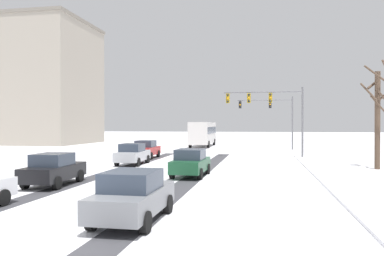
{
  "coord_description": "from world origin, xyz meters",
  "views": [
    {
      "loc": [
        5.47,
        -9.61,
        3.08
      ],
      "look_at": [
        0.0,
        20.02,
        2.8
      ],
      "focal_mm": 35.86,
      "sensor_mm": 36.0,
      "label": 1
    }
  ],
  "objects_px": {
    "car_black_fourth": "(54,169)",
    "car_red_lead": "(146,149)",
    "bare_tree_sidewalk_mid": "(377,115)",
    "office_building_far_left_block": "(5,84)",
    "traffic_signal_far_right": "(273,112)",
    "car_grey_sixth": "(133,196)",
    "car_dark_green_third": "(191,163)",
    "bus_oncoming": "(203,132)",
    "traffic_signal_near_right": "(270,106)",
    "car_silver_second": "(133,154)"
  },
  "relations": [
    {
      "from": "car_red_lead",
      "to": "bare_tree_sidewalk_mid",
      "type": "bearing_deg",
      "value": -16.59
    },
    {
      "from": "car_dark_green_third",
      "to": "bus_oncoming",
      "type": "distance_m",
      "value": 31.04
    },
    {
      "from": "car_red_lead",
      "to": "traffic_signal_near_right",
      "type": "bearing_deg",
      "value": 13.25
    },
    {
      "from": "traffic_signal_near_right",
      "to": "car_black_fourth",
      "type": "height_order",
      "value": "traffic_signal_near_right"
    },
    {
      "from": "car_black_fourth",
      "to": "bus_oncoming",
      "type": "bearing_deg",
      "value": 86.47
    },
    {
      "from": "bus_oncoming",
      "to": "bare_tree_sidewalk_mid",
      "type": "distance_m",
      "value": 29.59
    },
    {
      "from": "traffic_signal_far_right",
      "to": "bus_oncoming",
      "type": "bearing_deg",
      "value": 152.83
    },
    {
      "from": "traffic_signal_far_right",
      "to": "office_building_far_left_block",
      "type": "bearing_deg",
      "value": 168.9
    },
    {
      "from": "car_grey_sixth",
      "to": "office_building_far_left_block",
      "type": "relative_size",
      "value": 0.14
    },
    {
      "from": "car_black_fourth",
      "to": "car_dark_green_third",
      "type": "bearing_deg",
      "value": 36.38
    },
    {
      "from": "car_grey_sixth",
      "to": "traffic_signal_far_right",
      "type": "bearing_deg",
      "value": 81.81
    },
    {
      "from": "traffic_signal_far_right",
      "to": "car_red_lead",
      "type": "bearing_deg",
      "value": -128.76
    },
    {
      "from": "bus_oncoming",
      "to": "office_building_far_left_block",
      "type": "relative_size",
      "value": 0.38
    },
    {
      "from": "traffic_signal_far_right",
      "to": "car_grey_sixth",
      "type": "distance_m",
      "value": 37.2
    },
    {
      "from": "bare_tree_sidewalk_mid",
      "to": "office_building_far_left_block",
      "type": "xyz_separation_m",
      "value": [
        -49.69,
        28.49,
        6.04
      ]
    },
    {
      "from": "traffic_signal_near_right",
      "to": "car_red_lead",
      "type": "bearing_deg",
      "value": -166.75
    },
    {
      "from": "traffic_signal_far_right",
      "to": "bus_oncoming",
      "type": "height_order",
      "value": "traffic_signal_far_right"
    },
    {
      "from": "car_red_lead",
      "to": "bus_oncoming",
      "type": "height_order",
      "value": "bus_oncoming"
    },
    {
      "from": "bus_oncoming",
      "to": "traffic_signal_far_right",
      "type": "bearing_deg",
      "value": -27.17
    },
    {
      "from": "traffic_signal_near_right",
      "to": "office_building_far_left_block",
      "type": "xyz_separation_m",
      "value": [
        -42.6,
        20.43,
        4.96
      ]
    },
    {
      "from": "bare_tree_sidewalk_mid",
      "to": "car_black_fourth",
      "type": "bearing_deg",
      "value": -150.02
    },
    {
      "from": "car_silver_second",
      "to": "bus_oncoming",
      "type": "distance_m",
      "value": 25.11
    },
    {
      "from": "car_dark_green_third",
      "to": "car_grey_sixth",
      "type": "bearing_deg",
      "value": -89.2
    },
    {
      "from": "car_black_fourth",
      "to": "car_grey_sixth",
      "type": "xyz_separation_m",
      "value": [
        6.33,
        -6.14,
        0.0
      ]
    },
    {
      "from": "car_red_lead",
      "to": "car_black_fourth",
      "type": "bearing_deg",
      "value": -89.61
    },
    {
      "from": "traffic_signal_far_right",
      "to": "traffic_signal_near_right",
      "type": "bearing_deg",
      "value": -92.66
    },
    {
      "from": "car_red_lead",
      "to": "car_grey_sixth",
      "type": "distance_m",
      "value": 22.96
    },
    {
      "from": "car_red_lead",
      "to": "bus_oncoming",
      "type": "xyz_separation_m",
      "value": [
        2.29,
        19.43,
        1.18
      ]
    },
    {
      "from": "traffic_signal_near_right",
      "to": "bus_oncoming",
      "type": "distance_m",
      "value": 19.21
    },
    {
      "from": "car_dark_green_third",
      "to": "office_building_far_left_block",
      "type": "height_order",
      "value": "office_building_far_left_block"
    },
    {
      "from": "car_grey_sixth",
      "to": "car_red_lead",
      "type": "bearing_deg",
      "value": 106.3
    },
    {
      "from": "car_grey_sixth",
      "to": "bare_tree_sidewalk_mid",
      "type": "bearing_deg",
      "value": 54.6
    },
    {
      "from": "car_black_fourth",
      "to": "bus_oncoming",
      "type": "distance_m",
      "value": 35.4
    },
    {
      "from": "traffic_signal_near_right",
      "to": "traffic_signal_far_right",
      "type": "relative_size",
      "value": 1.07
    },
    {
      "from": "traffic_signal_near_right",
      "to": "car_dark_green_third",
      "type": "bearing_deg",
      "value": -109.2
    },
    {
      "from": "car_red_lead",
      "to": "car_black_fourth",
      "type": "xyz_separation_m",
      "value": [
        0.11,
        -15.89,
        0.0
      ]
    },
    {
      "from": "car_grey_sixth",
      "to": "car_dark_green_third",
      "type": "bearing_deg",
      "value": 90.8
    },
    {
      "from": "car_black_fourth",
      "to": "car_red_lead",
      "type": "bearing_deg",
      "value": 90.39
    },
    {
      "from": "traffic_signal_far_right",
      "to": "car_black_fourth",
      "type": "distance_m",
      "value": 32.84
    },
    {
      "from": "traffic_signal_far_right",
      "to": "bare_tree_sidewalk_mid",
      "type": "height_order",
      "value": "bare_tree_sidewalk_mid"
    },
    {
      "from": "traffic_signal_near_right",
      "to": "bare_tree_sidewalk_mid",
      "type": "bearing_deg",
      "value": -48.68
    },
    {
      "from": "traffic_signal_near_right",
      "to": "bare_tree_sidewalk_mid",
      "type": "xyz_separation_m",
      "value": [
        7.09,
        -8.06,
        -1.08
      ]
    },
    {
      "from": "car_red_lead",
      "to": "car_dark_green_third",
      "type": "bearing_deg",
      "value": -60.97
    },
    {
      "from": "car_silver_second",
      "to": "bare_tree_sidewalk_mid",
      "type": "distance_m",
      "value": 17.8
    },
    {
      "from": "traffic_signal_far_right",
      "to": "bare_tree_sidewalk_mid",
      "type": "distance_m",
      "value": 21.08
    },
    {
      "from": "traffic_signal_far_right",
      "to": "office_building_far_left_block",
      "type": "distance_m",
      "value": 44.28
    },
    {
      "from": "car_dark_green_third",
      "to": "bare_tree_sidewalk_mid",
      "type": "distance_m",
      "value": 13.65
    },
    {
      "from": "car_black_fourth",
      "to": "office_building_far_left_block",
      "type": "height_order",
      "value": "office_building_far_left_block"
    },
    {
      "from": "traffic_signal_near_right",
      "to": "car_silver_second",
      "type": "bearing_deg",
      "value": -141.84
    },
    {
      "from": "bus_oncoming",
      "to": "office_building_far_left_block",
      "type": "distance_m",
      "value": 34.81
    }
  ]
}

